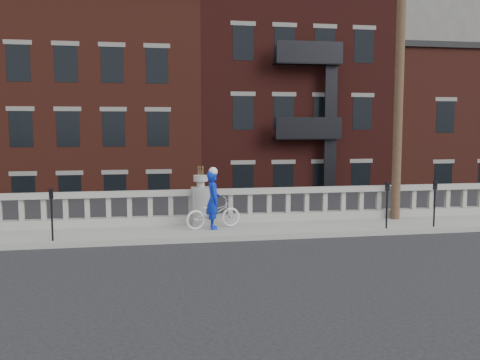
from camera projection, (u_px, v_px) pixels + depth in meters
name	position (u px, v px, depth m)	size (l,w,h in m)	color
ground	(219.00, 260.00, 12.49)	(120.00, 120.00, 0.00)	black
sidewalk	(205.00, 232.00, 15.41)	(32.00, 2.20, 0.15)	gray
balustrade	(201.00, 207.00, 16.29)	(28.00, 0.34, 1.03)	gray
planter_pedestal	(201.00, 201.00, 16.27)	(0.55, 0.55, 1.76)	gray
lower_level	(178.00, 133.00, 34.86)	(80.00, 44.00, 20.80)	#605E59
utility_pole	(400.00, 57.00, 16.57)	(1.60, 0.28, 10.00)	#422D1E
parking_meter_c	(52.00, 209.00, 13.77)	(0.10, 0.09, 1.36)	black
parking_meter_d	(387.00, 200.00, 15.41)	(0.10, 0.09, 1.36)	black
parking_meter_e	(435.00, 198.00, 15.68)	(0.10, 0.09, 1.36)	black
bicycle	(213.00, 213.00, 15.52)	(0.58, 1.67, 0.88)	silver
cyclist	(213.00, 200.00, 15.39)	(0.61, 0.40, 1.68)	#0B24B3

